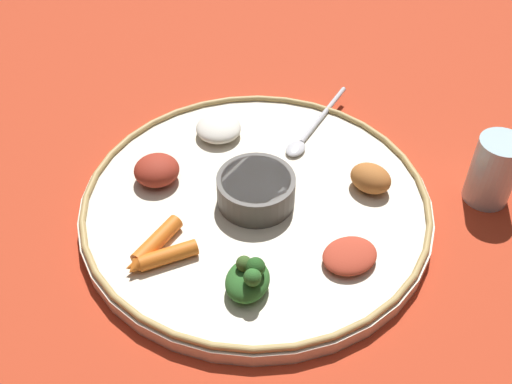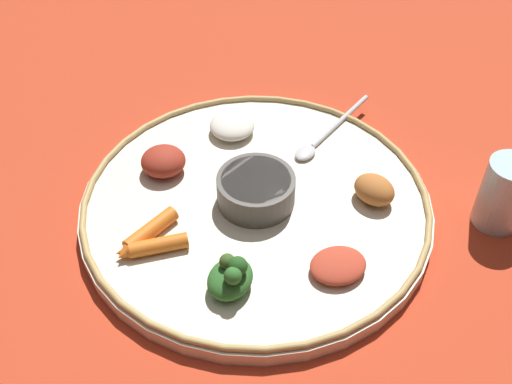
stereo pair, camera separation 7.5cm
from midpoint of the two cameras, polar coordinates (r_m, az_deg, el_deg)
The scene contains 13 objects.
ground_plane at distance 0.77m, azimuth -2.77°, elevation -1.96°, with size 2.40×2.40×0.00m, color #B7381E.
platter at distance 0.76m, azimuth -2.79°, elevation -1.46°, with size 0.43×0.43×0.02m, color beige.
platter_rim at distance 0.75m, azimuth -2.83°, elevation -0.79°, with size 0.43×0.43×0.01m, color tan.
center_bowl at distance 0.74m, azimuth -2.87°, elevation 0.16°, with size 0.10×0.10×0.04m.
spoon at distance 0.85m, azimuth 2.50°, elevation 5.54°, with size 0.10×0.16×0.01m.
greens_pile at distance 0.65m, azimuth -4.00°, elevation -8.17°, with size 0.07×0.07×0.05m.
carrot_near_spoon at distance 0.71m, azimuth -12.32°, elevation -5.12°, with size 0.05×0.09×0.02m.
carrot_outer at distance 0.70m, azimuth -11.70°, elevation -6.09°, with size 0.03×0.08×0.02m.
mound_beet at distance 0.79m, azimuth -11.89°, elevation 1.87°, with size 0.06×0.05×0.03m, color maroon.
mound_chickpea at distance 0.77m, azimuth 7.88°, elevation 1.13°, with size 0.05×0.04×0.03m, color #B2662D.
mound_berbere_red at distance 0.69m, azimuth 5.63°, elevation -6.07°, with size 0.06×0.05×0.02m, color #B73D28.
mound_rice_white at distance 0.85m, azimuth -6.03°, elevation 5.79°, with size 0.06×0.06×0.02m, color silver.
drinking_glass at distance 0.80m, azimuth 18.63°, elevation 1.45°, with size 0.06×0.06×0.09m.
Camera 1 is at (-0.45, 0.29, 0.56)m, focal length 43.13 mm.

